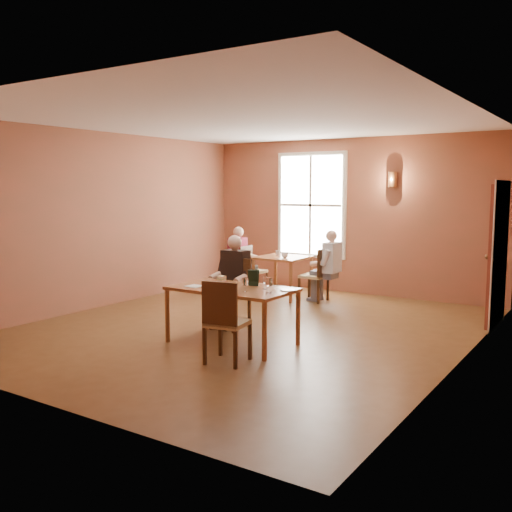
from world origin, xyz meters
The scene contains 29 objects.
ground centered at (0.00, 0.00, 0.00)m, with size 6.00×7.00×0.01m, color brown.
wall_back centered at (0.00, 3.50, 1.50)m, with size 6.00×0.04×3.00m, color brown.
wall_front centered at (0.00, -3.50, 1.50)m, with size 6.00×0.04×3.00m, color brown.
wall_left centered at (-3.00, 0.00, 1.50)m, with size 0.04×7.00×3.00m, color brown.
wall_right centered at (3.00, 0.00, 1.50)m, with size 0.04×7.00×3.00m, color brown.
ceiling centered at (0.00, 0.00, 3.00)m, with size 6.00×7.00×0.04m, color white.
window centered at (-0.80, 3.45, 1.70)m, with size 1.36×0.10×1.96m, color white.
door centered at (2.94, 2.30, 1.05)m, with size 0.12×1.04×2.10m, color maroon.
wall_sconce centered at (0.90, 3.40, 2.20)m, with size 0.16×0.16×0.28m, color brown.
main_table centered at (0.27, -0.79, 0.38)m, with size 1.61×0.90×0.75m, color brown, non-canonical shape.
chair_diner_main centered at (-0.23, -0.14, 0.51)m, with size 0.45×0.45×1.02m, color #5A3414, non-canonical shape.
diner_main centered at (-0.23, -0.17, 0.65)m, with size 0.52×0.52×1.30m, color black, non-canonical shape.
chair_empty centered at (0.70, -1.49, 0.50)m, with size 0.44×0.44×0.99m, color #593219, non-canonical shape.
plate_food centered at (0.01, -0.77, 0.77)m, with size 0.31×0.31×0.04m, color silver.
sandwich centered at (0.07, -0.75, 0.81)m, with size 0.09×0.09×0.11m, color tan.
goblet_a centered at (0.71, -0.68, 0.85)m, with size 0.08×0.08×0.19m, color white, non-canonical shape.
goblet_b centered at (0.89, -0.88, 0.86)m, with size 0.08×0.08×0.21m, color white, non-canonical shape.
goblet_c centered at (0.60, -0.97, 0.85)m, with size 0.08×0.08×0.19m, color white, non-canonical shape.
menu_stand centered at (0.45, -0.55, 0.86)m, with size 0.13×0.07×0.22m, color black.
knife centered at (0.24, -1.05, 0.76)m, with size 0.22×0.02×0.00m, color silver.
napkin centered at (-0.19, -1.00, 0.76)m, with size 0.19×0.19×0.01m, color white.
side_plate centered at (1.00, -0.60, 0.76)m, with size 0.18×0.18×0.01m, color white.
second_table centered at (-0.79, 2.34, 0.39)m, with size 0.87×0.87×0.77m, color brown, non-canonical shape.
chair_diner_white centered at (-0.14, 2.34, 0.48)m, with size 0.43×0.43×0.97m, color brown, non-canonical shape.
diner_white centered at (-0.11, 2.34, 0.63)m, with size 0.50×0.50×1.25m, color white, non-canonical shape.
chair_diner_maroon centered at (-1.44, 2.34, 0.46)m, with size 0.41×0.41×0.92m, color #593515, non-canonical shape.
diner_maroon centered at (-1.47, 2.34, 0.63)m, with size 0.50×0.50×1.26m, color maroon, non-canonical shape.
cup_a centered at (-0.68, 2.21, 0.82)m, with size 0.12×0.12×0.10m, color silver.
cup_b centered at (-0.98, 2.47, 0.82)m, with size 0.10×0.10×0.09m, color silver.
Camera 1 is at (4.55, -6.78, 2.05)m, focal length 40.00 mm.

